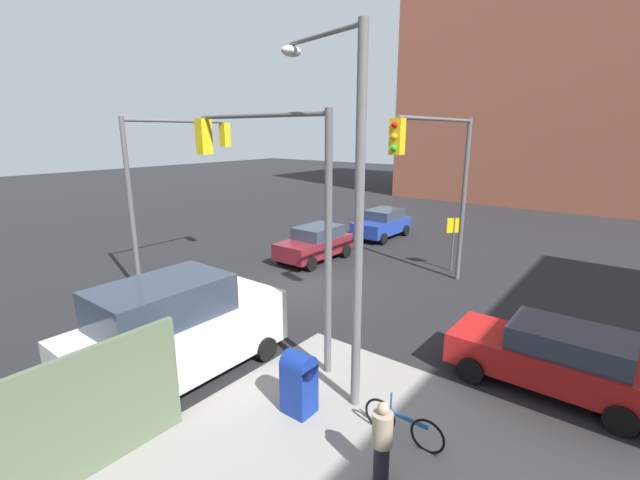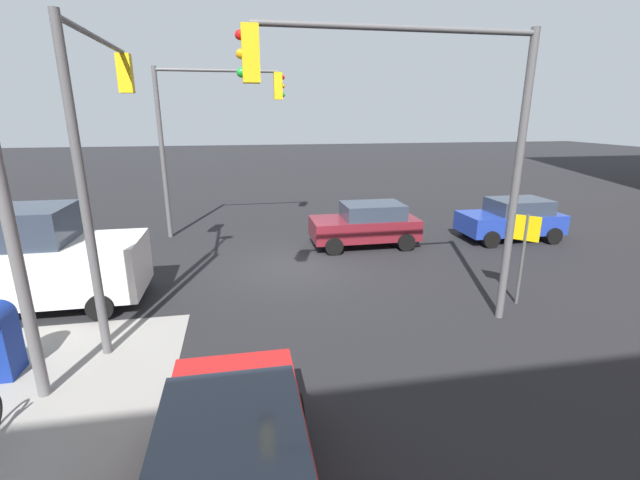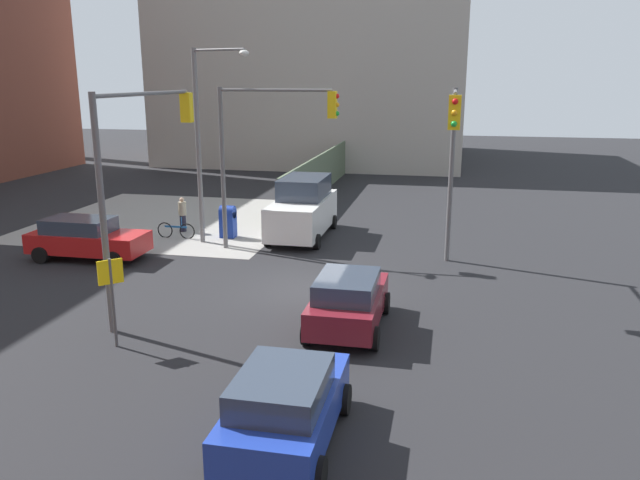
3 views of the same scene
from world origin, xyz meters
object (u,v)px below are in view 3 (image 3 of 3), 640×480
at_px(traffic_signal_se_corner, 453,146).
at_px(sedan_red, 86,238).
at_px(van_white_delivery, 303,208).
at_px(bicycle_leaning_on_fence, 176,230).
at_px(traffic_signal_ne_corner, 265,137).
at_px(sedan_maroon, 348,300).
at_px(coupe_blue, 285,405).
at_px(pedestrian_crossing, 183,214).
at_px(mailbox_blue, 228,220).
at_px(smokestack, 48,51).
at_px(traffic_signal_nw_corner, 142,153).
at_px(street_lamp_corner, 205,132).

relative_size(traffic_signal_se_corner, sedan_red, 1.45).
distance_m(van_white_delivery, bicycle_leaning_on_fence, 5.66).
xyz_separation_m(traffic_signal_ne_corner, sedan_maroon, (-7.47, -4.56, -3.75)).
xyz_separation_m(coupe_blue, pedestrian_crossing, (15.68, 9.05, -0.02)).
bearing_deg(mailbox_blue, smokestack, 45.38).
height_order(coupe_blue, sedan_maroon, same).
bearing_deg(sedan_red, traffic_signal_nw_corner, -130.33).
xyz_separation_m(traffic_signal_nw_corner, sedan_red, (3.97, 4.67, -3.83)).
relative_size(mailbox_blue, coupe_blue, 0.37).
distance_m(smokestack, van_white_delivery, 37.75).
bearing_deg(traffic_signal_nw_corner, coupe_blue, -137.68).
height_order(mailbox_blue, van_white_delivery, van_white_delivery).
bearing_deg(traffic_signal_nw_corner, traffic_signal_ne_corner, -15.35).
bearing_deg(traffic_signal_ne_corner, traffic_signal_nw_corner, 164.65).
height_order(smokestack, street_lamp_corner, smokestack).
bearing_deg(traffic_signal_ne_corner, street_lamp_corner, 77.67).
distance_m(traffic_signal_se_corner, pedestrian_crossing, 13.15).
relative_size(sedan_red, pedestrian_crossing, 2.82).
relative_size(mailbox_blue, bicycle_leaning_on_fence, 0.82).
relative_size(coupe_blue, van_white_delivery, 0.72).
relative_size(smokestack, traffic_signal_se_corner, 2.79).
height_order(traffic_signal_nw_corner, bicycle_leaning_on_fence, traffic_signal_nw_corner).
distance_m(smokestack, sedan_maroon, 47.21).
relative_size(mailbox_blue, pedestrian_crossing, 0.90).
bearing_deg(mailbox_blue, coupe_blue, -156.21).
height_order(traffic_signal_se_corner, pedestrian_crossing, traffic_signal_se_corner).
bearing_deg(traffic_signal_se_corner, bicycle_leaning_on_fence, 75.87).
height_order(traffic_signal_nw_corner, street_lamp_corner, street_lamp_corner).
xyz_separation_m(traffic_signal_se_corner, coupe_blue, (-11.53, 2.85, -3.75)).
xyz_separation_m(van_white_delivery, bicycle_leaning_on_fence, (-1.41, 5.40, -0.93)).
bearing_deg(street_lamp_corner, van_white_delivery, -62.36).
height_order(traffic_signal_nw_corner, sedan_red, traffic_signal_nw_corner).
relative_size(traffic_signal_se_corner, bicycle_leaning_on_fence, 3.71).
relative_size(street_lamp_corner, bicycle_leaning_on_fence, 4.57).
bearing_deg(mailbox_blue, sedan_maroon, -143.12).
bearing_deg(traffic_signal_nw_corner, pedestrian_crossing, 17.99).
xyz_separation_m(sedan_red, van_white_delivery, (5.17, -7.37, 0.44)).
xyz_separation_m(street_lamp_corner, bicycle_leaning_on_fence, (0.50, 1.75, -4.35)).
bearing_deg(coupe_blue, street_lamp_corner, 26.89).
height_order(smokestack, van_white_delivery, smokestack).
height_order(smokestack, mailbox_blue, smokestack).
relative_size(van_white_delivery, bicycle_leaning_on_fence, 3.09).
bearing_deg(pedestrian_crossing, van_white_delivery, 50.10).
bearing_deg(coupe_blue, bicycle_leaning_on_fence, 31.42).
distance_m(mailbox_blue, van_white_delivery, 3.34).
distance_m(smokestack, bicycle_leaning_on_fence, 35.14).
relative_size(van_white_delivery, pedestrian_crossing, 3.40).
height_order(traffic_signal_ne_corner, mailbox_blue, traffic_signal_ne_corner).
distance_m(smokestack, coupe_blue, 51.47).
bearing_deg(traffic_signal_nw_corner, sedan_maroon, -97.50).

